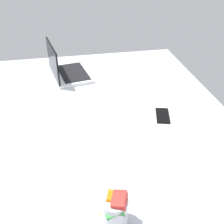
{
  "coord_description": "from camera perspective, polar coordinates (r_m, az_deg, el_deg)",
  "views": [
    {
      "loc": [
        -118.99,
        16.72,
        101.96
      ],
      "look_at": [
        -2.88,
        -5.65,
        24.0
      ],
      "focal_mm": 45.02,
      "sensor_mm": 36.0,
      "label": 1
    }
  ],
  "objects": [
    {
      "name": "laptop",
      "position": [
        1.91,
        -9.31,
        8.36
      ],
      "size": [
        36.48,
        28.36,
        23.0
      ],
      "rotation": [
        0.0,
        0.0,
        0.17
      ],
      "color": "silver",
      "rests_on": "bed_mattress"
    },
    {
      "name": "bed_mattress",
      "position": [
        1.52,
        -2.31,
        -4.36
      ],
      "size": [
        180.0,
        140.0,
        18.0
      ],
      "primitive_type": "cube",
      "color": "#B7BCC6",
      "rests_on": "ground"
    },
    {
      "name": "cell_phone",
      "position": [
        1.51,
        10.24,
        -0.73
      ],
      "size": [
        15.28,
        10.19,
        0.8
      ],
      "primitive_type": "cube",
      "rotation": [
        0.0,
        0.0,
        1.31
      ],
      "color": "black",
      "rests_on": "bed_mattress"
    },
    {
      "name": "snack_cup",
      "position": [
        0.98,
        0.54,
        -19.34
      ],
      "size": [
        9.4,
        9.76,
        14.0
      ],
      "color": "silver",
      "rests_on": "bed_mattress"
    }
  ]
}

